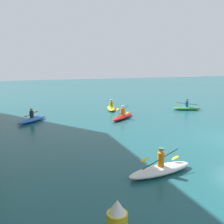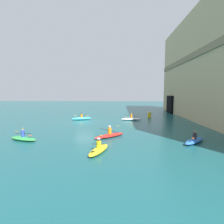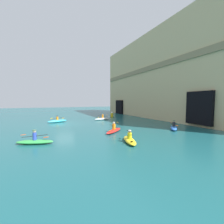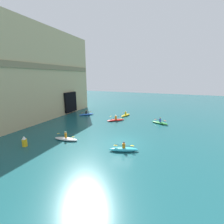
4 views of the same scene
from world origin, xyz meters
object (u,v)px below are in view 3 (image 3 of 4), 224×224
Objects in this scene: kayak_blue at (174,127)px; marker_buoy at (112,114)px; kayak_white at (103,119)px; kayak_red at (114,130)px; kayak_green at (35,141)px; kayak_yellow at (130,140)px; kayak_cyan at (57,121)px.

kayak_blue is 15.12m from marker_buoy.
kayak_white is at bearing -45.62° from marker_buoy.
kayak_green is at bearing 150.12° from kayak_red.
kayak_blue is (0.06, 14.80, 0.01)m from kayak_green.
kayak_green reaches higher than kayak_blue.
kayak_blue is at bearing -53.77° from kayak_yellow.
kayak_yellow is at bearing 85.71° from kayak_cyan.
kayak_red is (10.30, 4.97, -0.03)m from kayak_cyan.
kayak_white is at bearing 4.87° from kayak_yellow.
marker_buoy is (-13.58, 5.95, 0.36)m from kayak_red.
marker_buoy reaches higher than kayak_blue.
kayak_green reaches higher than kayak_yellow.
kayak_white reaches higher than kayak_blue.
kayak_red is (10.39, -2.68, 0.00)m from kayak_white.
kayak_white is at bearing -111.34° from kayak_green.
kayak_green is at bearing -139.02° from kayak_white.
kayak_yellow is at bearing -137.72° from kayak_red.
kayak_white is 2.61× the size of marker_buoy.
kayak_green is 20.20m from marker_buoy.
kayak_green is at bearing -42.03° from marker_buoy.
kayak_green is 0.93× the size of kayak_cyan.
kayak_yellow is at bearing -110.50° from kayak_white.
kayak_blue is 0.94× the size of kayak_yellow.
kayak_green is 2.38× the size of marker_buoy.
kayak_green is 15.63m from kayak_white.
kayak_cyan is at bearing -82.85° from kayak_green.
kayak_red is at bearing 10.10° from kayak_yellow.
kayak_yellow is (2.65, -7.76, -0.01)m from kayak_blue.
kayak_yellow is 14.87m from kayak_white.
kayak_yellow is at bearing -20.08° from marker_buoy.
kayak_white is (-11.80, 10.25, 0.00)m from kayak_green.
kayak_yellow is 18.87m from marker_buoy.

